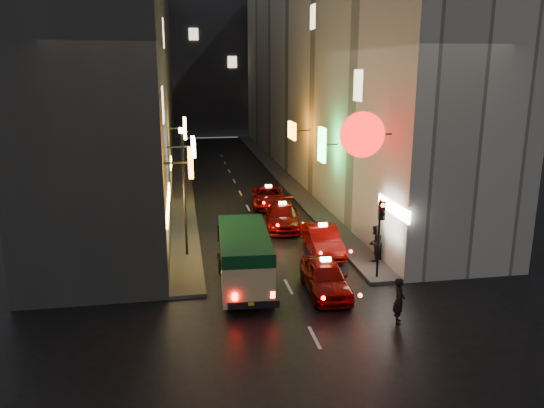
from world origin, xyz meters
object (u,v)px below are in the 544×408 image
minibus (244,253)px  traffic_light (381,222)px  lamp_post (184,183)px  taxi_near (325,274)px  pedestrian_crossing (399,298)px

minibus → traffic_light: size_ratio=1.66×
lamp_post → taxi_near: bearing=-43.9°
traffic_light → pedestrian_crossing: bearing=-100.2°
minibus → lamp_post: (-2.35, 4.26, 2.17)m
lamp_post → traffic_light: bearing=-28.9°
taxi_near → pedestrian_crossing: 3.61m
taxi_near → traffic_light: bearing=17.5°
pedestrian_crossing → lamp_post: lamp_post is taller
traffic_light → lamp_post: (-8.20, 4.53, 1.04)m
traffic_light → minibus: bearing=177.4°
traffic_light → taxi_near: bearing=-162.5°
minibus → traffic_light: (5.85, -0.27, 1.14)m
pedestrian_crossing → traffic_light: traffic_light is taller
taxi_near → pedestrian_crossing: size_ratio=2.61×
traffic_light → lamp_post: lamp_post is taller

